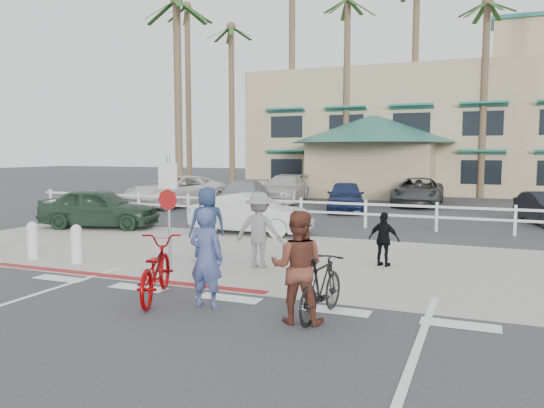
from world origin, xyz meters
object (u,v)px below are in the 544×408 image
at_px(car_red_compact, 100,208).
at_px(bike_red, 155,269).
at_px(sign_post, 169,207).
at_px(car_white_sedan, 251,214).
at_px(bike_black, 321,287).

bearing_deg(car_red_compact, bike_red, -148.78).
height_order(bike_red, car_red_compact, car_red_compact).
bearing_deg(sign_post, car_white_sedan, 95.27).
distance_m(bike_black, car_white_sedan, 8.97).
height_order(bike_black, car_white_sedan, car_white_sedan).
bearing_deg(car_white_sedan, car_red_compact, 95.62).
distance_m(car_white_sedan, car_red_compact, 5.59).
relative_size(sign_post, car_white_sedan, 0.73).
relative_size(bike_red, bike_black, 1.25).
relative_size(bike_black, car_red_compact, 0.41).
bearing_deg(bike_red, sign_post, -85.06).
distance_m(sign_post, bike_red, 2.52).
height_order(bike_red, bike_black, bike_red).
xyz_separation_m(bike_black, car_white_sedan, (-4.70, 7.64, 0.14)).
bearing_deg(car_red_compact, bike_black, -138.31).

